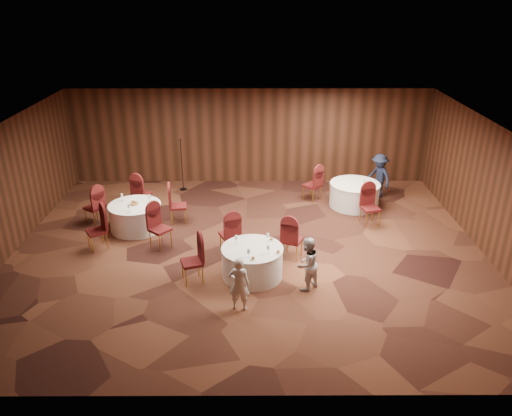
{
  "coord_description": "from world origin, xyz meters",
  "views": [
    {
      "loc": [
        0.15,
        -11.3,
        6.22
      ],
      "look_at": [
        0.2,
        0.2,
        1.1
      ],
      "focal_mm": 35.0,
      "sensor_mm": 36.0,
      "label": 1
    }
  ],
  "objects_px": {
    "woman_a": "(239,284)",
    "woman_b": "(307,264)",
    "table_left": "(136,217)",
    "table_right": "(354,194)",
    "mic_stand": "(182,175)",
    "man_c": "(379,176)",
    "table_main": "(252,262)"
  },
  "relations": [
    {
      "from": "table_left",
      "to": "woman_a",
      "type": "xyz_separation_m",
      "value": [
        2.98,
        -3.8,
        0.23
      ]
    },
    {
      "from": "table_right",
      "to": "man_c",
      "type": "height_order",
      "value": "man_c"
    },
    {
      "from": "table_main",
      "to": "woman_a",
      "type": "distance_m",
      "value": 1.35
    },
    {
      "from": "table_left",
      "to": "mic_stand",
      "type": "xyz_separation_m",
      "value": [
        0.92,
        2.96,
        0.14
      ]
    },
    {
      "from": "table_right",
      "to": "woman_a",
      "type": "relative_size",
      "value": 1.24
    },
    {
      "from": "mic_stand",
      "to": "woman_b",
      "type": "distance_m",
      "value": 6.96
    },
    {
      "from": "table_left",
      "to": "woman_b",
      "type": "relative_size",
      "value": 1.14
    },
    {
      "from": "table_main",
      "to": "woman_b",
      "type": "xyz_separation_m",
      "value": [
        1.21,
        -0.53,
        0.26
      ]
    },
    {
      "from": "mic_stand",
      "to": "woman_a",
      "type": "xyz_separation_m",
      "value": [
        2.06,
        -6.77,
        0.1
      ]
    },
    {
      "from": "table_left",
      "to": "table_right",
      "type": "height_order",
      "value": "same"
    },
    {
      "from": "table_main",
      "to": "table_right",
      "type": "height_order",
      "value": "same"
    },
    {
      "from": "table_right",
      "to": "woman_b",
      "type": "bearing_deg",
      "value": -112.54
    },
    {
      "from": "table_main",
      "to": "man_c",
      "type": "height_order",
      "value": "man_c"
    },
    {
      "from": "table_main",
      "to": "mic_stand",
      "type": "xyz_separation_m",
      "value": [
        -2.33,
        5.46,
        0.14
      ]
    },
    {
      "from": "table_right",
      "to": "mic_stand",
      "type": "distance_m",
      "value": 5.62
    },
    {
      "from": "woman_a",
      "to": "woman_b",
      "type": "xyz_separation_m",
      "value": [
        1.47,
        0.77,
        0.02
      ]
    },
    {
      "from": "woman_a",
      "to": "mic_stand",
      "type": "bearing_deg",
      "value": -67.2
    },
    {
      "from": "mic_stand",
      "to": "table_left",
      "type": "bearing_deg",
      "value": -107.26
    },
    {
      "from": "table_right",
      "to": "woman_b",
      "type": "relative_size",
      "value": 1.2
    },
    {
      "from": "table_main",
      "to": "woman_a",
      "type": "height_order",
      "value": "woman_a"
    },
    {
      "from": "man_c",
      "to": "table_main",
      "type": "bearing_deg",
      "value": -70.78
    },
    {
      "from": "woman_b",
      "to": "mic_stand",
      "type": "bearing_deg",
      "value": -102.98
    },
    {
      "from": "woman_b",
      "to": "table_right",
      "type": "bearing_deg",
      "value": -156.03
    },
    {
      "from": "table_main",
      "to": "table_right",
      "type": "distance_m",
      "value": 5.15
    },
    {
      "from": "table_left",
      "to": "man_c",
      "type": "bearing_deg",
      "value": 17.56
    },
    {
      "from": "table_main",
      "to": "man_c",
      "type": "xyz_separation_m",
      "value": [
        4.01,
        4.8,
        0.34
      ]
    },
    {
      "from": "table_left",
      "to": "woman_a",
      "type": "bearing_deg",
      "value": -51.94
    },
    {
      "from": "table_main",
      "to": "woman_a",
      "type": "xyz_separation_m",
      "value": [
        -0.27,
        -1.3,
        0.23
      ]
    },
    {
      "from": "table_left",
      "to": "woman_a",
      "type": "height_order",
      "value": "woman_a"
    },
    {
      "from": "mic_stand",
      "to": "man_c",
      "type": "bearing_deg",
      "value": -6.01
    },
    {
      "from": "woman_a",
      "to": "woman_b",
      "type": "bearing_deg",
      "value": -146.45
    },
    {
      "from": "table_left",
      "to": "table_right",
      "type": "distance_m",
      "value": 6.57
    }
  ]
}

